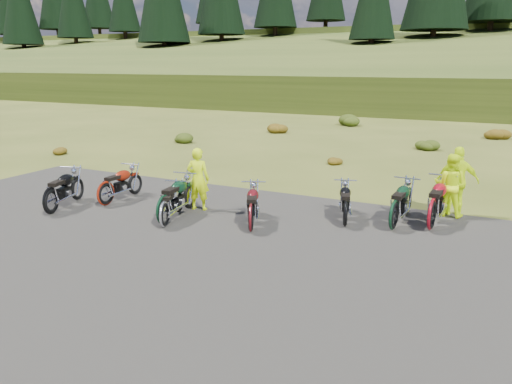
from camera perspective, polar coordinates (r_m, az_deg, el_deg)
The scene contains 23 objects.
ground at distance 12.13m, azimuth -2.77°, elevation -4.73°, with size 300.00×300.00×0.00m, color #414B19.
gravel_pad at distance 10.54m, azimuth -8.07°, elevation -7.92°, with size 20.00×12.00×0.04m, color black.
hill_slope at distance 60.39m, azimuth 21.13°, elevation 9.83°, with size 300.00×46.00×3.00m, color #314115, non-canonical shape.
hill_plateau at distance 120.20m, azimuth 23.98°, elevation 11.46°, with size 300.00×90.00×9.17m, color #314115.
conifer_5 at distance 142.02m, azimuth -26.74°, elevation 18.84°, with size 6.16×6.16×16.00m.
shrub_0 at distance 24.06m, azimuth -21.30°, elevation 4.55°, with size 0.77×0.77×0.45m, color #61340C.
shrub_1 at distance 26.13m, azimuth -8.36°, elevation 6.29°, with size 1.03×1.03×0.61m, color #21360D.
shrub_2 at distance 29.31m, azimuth 2.30°, elevation 7.48°, with size 1.30×1.30×0.77m, color #61340C.
shrub_3 at distance 33.30m, azimuth 10.67°, elevation 8.23°, with size 1.56×1.56×0.92m, color #21360D.
shrub_4 at distance 20.46m, azimuth 8.76°, elevation 3.77°, with size 0.77×0.77×0.45m, color #61340C.
shrub_5 at distance 24.97m, azimuth 18.89°, elevation 5.28°, with size 1.03×1.03×0.61m, color #21360D.
shrub_6 at distance 30.02m, azimuth 25.79°, elevation 6.21°, with size 1.30×1.30×0.77m, color #61340C.
motorcycle_0 at distance 14.63m, azimuth -22.25°, elevation -2.43°, with size 2.09×0.70×1.09m, color black, non-canonical shape.
motorcycle_1 at distance 14.98m, azimuth -16.70°, elevation -1.56°, with size 1.99×0.66×1.04m, color maroon, non-canonical shape.
motorcycle_2 at distance 12.91m, azimuth -10.37°, elevation -3.75°, with size 2.15×0.72×1.13m, color black, non-canonical shape.
motorcycle_3 at distance 12.70m, azimuth -10.37°, elevation -4.06°, with size 1.85×0.62×0.97m, color #BBBBC0, non-canonical shape.
motorcycle_4 at distance 12.17m, azimuth -0.58°, elevation -4.64°, with size 1.95×0.65×1.02m, color #500D11, non-canonical shape.
motorcycle_5 at distance 12.74m, azimuth 10.10°, elevation -3.98°, with size 1.87×0.62×0.98m, color black, non-canonical shape.
motorcycle_6 at distance 13.01m, azimuth 19.28°, elevation -4.21°, with size 2.24×0.75×1.17m, color maroon, non-canonical shape.
motorcycle_7 at distance 12.75m, azimuth 15.35°, elevation -4.27°, with size 2.10×0.70×1.10m, color black, non-canonical shape.
person_middle at distance 13.82m, azimuth -6.63°, elevation 1.37°, with size 0.64×0.42×1.74m, color #C7E50C.
person_right_a at distance 14.14m, azimuth 21.25°, elevation 0.63°, with size 0.82×0.64×1.68m, color #C7E50C.
person_right_b at distance 14.32m, azimuth 22.01°, elevation 1.06°, with size 1.08×0.45×1.84m, color #C7E50C.
Camera 1 is at (5.56, -10.00, 4.01)m, focal length 35.00 mm.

